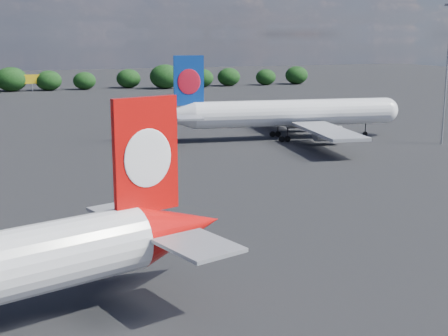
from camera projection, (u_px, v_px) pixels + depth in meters
name	position (u px, v px, depth m)	size (l,w,h in m)	color
ground	(4.00, 165.00, 89.87)	(500.00, 500.00, 0.00)	black
china_southern_airliner	(284.00, 114.00, 111.00)	(45.81, 43.68, 14.95)	white
floodlight_mast_near	(448.00, 55.00, 103.74)	(1.60, 1.60, 23.37)	gray
billboard_yellow	(32.00, 80.00, 204.89)	(5.00, 0.30, 5.50)	gold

